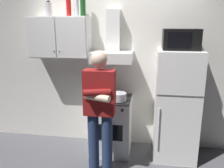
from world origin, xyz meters
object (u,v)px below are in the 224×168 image
(microwave, at_px, (181,39))
(stove_oven, at_px, (111,125))
(upper_cabinet, at_px, (60,37))
(refrigerator, at_px, (176,106))
(range_hood, at_px, (113,48))
(bottle_vodka_clear, at_px, (76,5))
(bottle_canister_steel, at_px, (49,9))
(bottle_wine_green, at_px, (83,5))
(bottle_soda_red, at_px, (69,8))
(cooking_pot, at_px, (119,97))
(person_standing, at_px, (100,110))

(microwave, bearing_deg, stove_oven, -178.85)
(upper_cabinet, height_order, refrigerator, upper_cabinet)
(range_hood, xyz_separation_m, bottle_vodka_clear, (-0.54, 0.04, 0.61))
(microwave, xyz_separation_m, bottle_canister_steel, (-1.92, 0.14, 0.42))
(bottle_wine_green, bearing_deg, microwave, -5.88)
(microwave, distance_m, bottle_soda_red, 1.65)
(refrigerator, xyz_separation_m, bottle_canister_steel, (-1.92, 0.16, 1.36))
(stove_oven, bearing_deg, bottle_soda_red, 169.80)
(cooking_pot, bearing_deg, bottle_wine_green, 153.76)
(cooking_pot, bearing_deg, bottle_soda_red, 163.08)
(bottle_wine_green, distance_m, bottle_vodka_clear, 0.10)
(stove_oven, distance_m, microwave, 1.62)
(stove_oven, bearing_deg, upper_cabinet, 171.10)
(refrigerator, height_order, bottle_soda_red, bottle_soda_red)
(stove_oven, relative_size, person_standing, 0.53)
(range_hood, xyz_separation_m, bottle_wine_green, (-0.44, 0.04, 0.61))
(range_hood, height_order, microwave, range_hood)
(microwave, bearing_deg, bottle_canister_steel, 175.72)
(stove_oven, bearing_deg, microwave, 1.15)
(microwave, height_order, cooking_pot, microwave)
(microwave, bearing_deg, cooking_pot, -170.43)
(upper_cabinet, height_order, cooking_pot, upper_cabinet)
(microwave, bearing_deg, bottle_vodka_clear, 174.51)
(range_hood, relative_size, bottle_vodka_clear, 2.34)
(person_standing, height_order, bottle_canister_steel, bottle_canister_steel)
(microwave, height_order, person_standing, microwave)
(cooking_pot, distance_m, bottle_wine_green, 1.42)
(microwave, height_order, bottle_canister_steel, bottle_canister_steel)
(stove_oven, height_order, bottle_wine_green, bottle_wine_green)
(bottle_wine_green, bearing_deg, cooking_pot, -26.24)
(cooking_pot, xyz_separation_m, bottle_soda_red, (-0.77, 0.23, 1.24))
(stove_oven, distance_m, bottle_canister_steel, 1.98)
(bottle_vodka_clear, bearing_deg, bottle_soda_red, -154.52)
(range_hood, xyz_separation_m, refrigerator, (0.95, -0.13, -0.80))
(upper_cabinet, height_order, stove_oven, upper_cabinet)
(refrigerator, bearing_deg, bottle_soda_red, 175.89)
(range_hood, xyz_separation_m, microwave, (0.95, -0.11, 0.14))
(bottle_canister_steel, bearing_deg, microwave, -4.28)
(upper_cabinet, distance_m, bottle_soda_red, 0.45)
(upper_cabinet, bearing_deg, bottle_wine_green, 5.88)
(cooking_pot, relative_size, bottle_canister_steel, 1.41)
(range_hood, height_order, cooking_pot, range_hood)
(bottle_soda_red, bearing_deg, microwave, -3.46)
(person_standing, xyz_separation_m, bottle_soda_red, (-0.59, 0.72, 1.27))
(person_standing, distance_m, bottle_wine_green, 1.56)
(range_hood, distance_m, bottle_vodka_clear, 0.81)
(microwave, relative_size, bottle_vodka_clear, 1.50)
(refrigerator, relative_size, bottle_soda_red, 6.26)
(stove_oven, bearing_deg, bottle_canister_steel, 170.46)
(range_hood, bearing_deg, microwave, -6.46)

